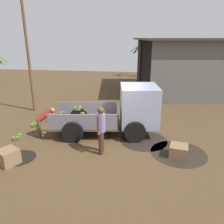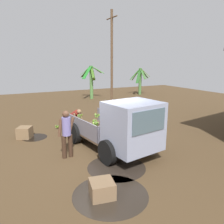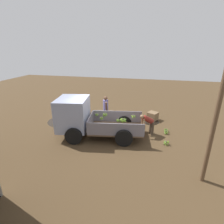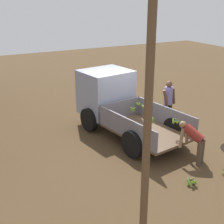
{
  "view_description": "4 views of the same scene",
  "coord_description": "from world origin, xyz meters",
  "px_view_note": "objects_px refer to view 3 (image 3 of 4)",
  "views": [
    {
      "loc": [
        1.36,
        -8.31,
        3.96
      ],
      "look_at": [
        0.18,
        -0.29,
        1.17
      ],
      "focal_mm": 35.0,
      "sensor_mm": 36.0,
      "label": 1
    },
    {
      "loc": [
        7.23,
        -3.33,
        3.39
      ],
      "look_at": [
        -0.89,
        0.79,
        1.27
      ],
      "focal_mm": 35.0,
      "sensor_mm": 36.0,
      "label": 2
    },
    {
      "loc": [
        -2.67,
        8.34,
        4.52
      ],
      "look_at": [
        -0.72,
        -0.21,
        1.23
      ],
      "focal_mm": 28.0,
      "sensor_mm": 36.0,
      "label": 3
    },
    {
      "loc": [
        -8.75,
        5.54,
        4.64
      ],
      "look_at": [
        -0.35,
        1.08,
        1.07
      ],
      "focal_mm": 50.0,
      "sensor_mm": 36.0,
      "label": 4
    }
  ],
  "objects_px": {
    "utility_pole": "(221,92)",
    "person_worker_loading": "(148,122)",
    "cargo_truck": "(81,117)",
    "wooden_crate_1": "(65,117)",
    "person_foreground_visitor": "(106,108)",
    "banana_bunch_on_ground_1": "(166,143)",
    "banana_bunch_on_ground_2": "(166,130)",
    "banana_bunch_on_ground_0": "(166,132)",
    "wooden_crate_0": "(153,116)"
  },
  "relations": [
    {
      "from": "wooden_crate_1",
      "to": "banana_bunch_on_ground_2",
      "type": "bearing_deg",
      "value": 176.95
    },
    {
      "from": "cargo_truck",
      "to": "wooden_crate_1",
      "type": "distance_m",
      "value": 2.72
    },
    {
      "from": "person_worker_loading",
      "to": "banana_bunch_on_ground_1",
      "type": "bearing_deg",
      "value": 110.15
    },
    {
      "from": "banana_bunch_on_ground_1",
      "to": "person_foreground_visitor",
      "type": "bearing_deg",
      "value": -28.35
    },
    {
      "from": "person_foreground_visitor",
      "to": "wooden_crate_1",
      "type": "relative_size",
      "value": 2.86
    },
    {
      "from": "utility_pole",
      "to": "wooden_crate_0",
      "type": "bearing_deg",
      "value": -71.28
    },
    {
      "from": "person_foreground_visitor",
      "to": "person_worker_loading",
      "type": "height_order",
      "value": "person_foreground_visitor"
    },
    {
      "from": "utility_pole",
      "to": "person_foreground_visitor",
      "type": "bearing_deg",
      "value": -41.66
    },
    {
      "from": "cargo_truck",
      "to": "banana_bunch_on_ground_2",
      "type": "distance_m",
      "value": 4.8
    },
    {
      "from": "cargo_truck",
      "to": "banana_bunch_on_ground_0",
      "type": "bearing_deg",
      "value": -173.76
    },
    {
      "from": "banana_bunch_on_ground_1",
      "to": "banana_bunch_on_ground_2",
      "type": "relative_size",
      "value": 1.18
    },
    {
      "from": "person_worker_loading",
      "to": "banana_bunch_on_ground_1",
      "type": "xyz_separation_m",
      "value": [
        -0.95,
        0.86,
        -0.62
      ]
    },
    {
      "from": "banana_bunch_on_ground_2",
      "to": "wooden_crate_0",
      "type": "distance_m",
      "value": 1.82
    },
    {
      "from": "utility_pole",
      "to": "person_worker_loading",
      "type": "xyz_separation_m",
      "value": [
        2.06,
        -3.09,
        -2.53
      ]
    },
    {
      "from": "person_worker_loading",
      "to": "banana_bunch_on_ground_2",
      "type": "bearing_deg",
      "value": -177.98
    },
    {
      "from": "banana_bunch_on_ground_1",
      "to": "person_worker_loading",
      "type": "bearing_deg",
      "value": -42.2
    },
    {
      "from": "person_foreground_visitor",
      "to": "wooden_crate_1",
      "type": "bearing_deg",
      "value": 179.36
    },
    {
      "from": "cargo_truck",
      "to": "wooden_crate_0",
      "type": "bearing_deg",
      "value": -148.9
    },
    {
      "from": "banana_bunch_on_ground_0",
      "to": "wooden_crate_1",
      "type": "distance_m",
      "value": 6.37
    },
    {
      "from": "person_foreground_visitor",
      "to": "wooden_crate_0",
      "type": "relative_size",
      "value": 2.98
    },
    {
      "from": "cargo_truck",
      "to": "person_worker_loading",
      "type": "relative_size",
      "value": 3.81
    },
    {
      "from": "cargo_truck",
      "to": "utility_pole",
      "type": "relative_size",
      "value": 0.73
    },
    {
      "from": "utility_pole",
      "to": "person_foreground_visitor",
      "type": "height_order",
      "value": "utility_pole"
    },
    {
      "from": "person_worker_loading",
      "to": "banana_bunch_on_ground_2",
      "type": "height_order",
      "value": "person_worker_loading"
    },
    {
      "from": "person_worker_loading",
      "to": "banana_bunch_on_ground_1",
      "type": "height_order",
      "value": "person_worker_loading"
    },
    {
      "from": "cargo_truck",
      "to": "banana_bunch_on_ground_1",
      "type": "xyz_separation_m",
      "value": [
        -4.4,
        0.01,
        -0.97
      ]
    },
    {
      "from": "person_foreground_visitor",
      "to": "wooden_crate_0",
      "type": "distance_m",
      "value": 3.17
    },
    {
      "from": "utility_pole",
      "to": "wooden_crate_1",
      "type": "height_order",
      "value": "utility_pole"
    },
    {
      "from": "person_worker_loading",
      "to": "wooden_crate_1",
      "type": "bearing_deg",
      "value": -37.47
    },
    {
      "from": "person_worker_loading",
      "to": "wooden_crate_0",
      "type": "height_order",
      "value": "person_worker_loading"
    },
    {
      "from": "person_foreground_visitor",
      "to": "banana_bunch_on_ground_1",
      "type": "xyz_separation_m",
      "value": [
        -3.56,
        1.92,
        -0.85
      ]
    },
    {
      "from": "cargo_truck",
      "to": "person_foreground_visitor",
      "type": "height_order",
      "value": "cargo_truck"
    },
    {
      "from": "banana_bunch_on_ground_2",
      "to": "banana_bunch_on_ground_0",
      "type": "bearing_deg",
      "value": 87.64
    },
    {
      "from": "banana_bunch_on_ground_1",
      "to": "banana_bunch_on_ground_2",
      "type": "distance_m",
      "value": 1.45
    },
    {
      "from": "person_foreground_visitor",
      "to": "banana_bunch_on_ground_0",
      "type": "bearing_deg",
      "value": -14.96
    },
    {
      "from": "person_foreground_visitor",
      "to": "banana_bunch_on_ground_0",
      "type": "height_order",
      "value": "person_foreground_visitor"
    },
    {
      "from": "banana_bunch_on_ground_0",
      "to": "wooden_crate_1",
      "type": "bearing_deg",
      "value": -5.34
    },
    {
      "from": "utility_pole",
      "to": "person_worker_loading",
      "type": "bearing_deg",
      "value": -56.37
    },
    {
      "from": "person_worker_loading",
      "to": "banana_bunch_on_ground_0",
      "type": "relative_size",
      "value": 4.99
    },
    {
      "from": "person_foreground_visitor",
      "to": "banana_bunch_on_ground_2",
      "type": "relative_size",
      "value": 7.33
    },
    {
      "from": "utility_pole",
      "to": "banana_bunch_on_ground_1",
      "type": "height_order",
      "value": "utility_pole"
    },
    {
      "from": "wooden_crate_0",
      "to": "wooden_crate_1",
      "type": "bearing_deg",
      "value": 13.13
    },
    {
      "from": "banana_bunch_on_ground_1",
      "to": "wooden_crate_0",
      "type": "relative_size",
      "value": 0.48
    },
    {
      "from": "cargo_truck",
      "to": "wooden_crate_1",
      "type": "height_order",
      "value": "cargo_truck"
    },
    {
      "from": "banana_bunch_on_ground_1",
      "to": "wooden_crate_1",
      "type": "relative_size",
      "value": 0.46
    },
    {
      "from": "person_foreground_visitor",
      "to": "utility_pole",
      "type": "bearing_deg",
      "value": -45.22
    },
    {
      "from": "banana_bunch_on_ground_0",
      "to": "banana_bunch_on_ground_1",
      "type": "relative_size",
      "value": 0.87
    },
    {
      "from": "person_worker_loading",
      "to": "wooden_crate_0",
      "type": "relative_size",
      "value": 2.08
    },
    {
      "from": "banana_bunch_on_ground_2",
      "to": "wooden_crate_1",
      "type": "relative_size",
      "value": 0.39
    },
    {
      "from": "person_worker_loading",
      "to": "banana_bunch_on_ground_0",
      "type": "distance_m",
      "value": 1.24
    }
  ]
}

